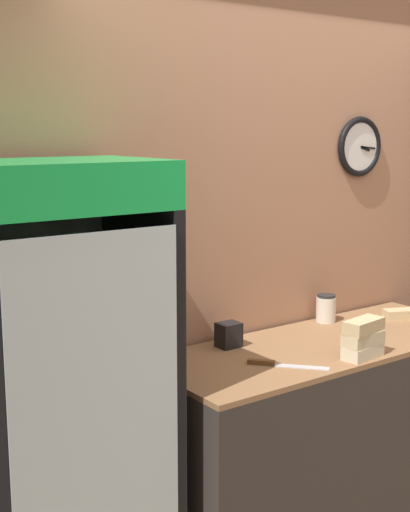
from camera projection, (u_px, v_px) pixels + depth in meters
The scene contains 10 objects.
wall_back at pixel (274, 236), 3.76m from camera, with size 5.20×0.09×2.70m.
prep_counter at pixel (323, 424), 3.61m from camera, with size 1.85×0.70×0.87m.
beverage_cooler at pixel (56, 371), 2.77m from camera, with size 0.76×0.63×1.80m.
sandwich_stack_bottom at pixel (363, 351), 3.28m from camera, with size 0.22×0.12×0.06m.
sandwich_stack_middle at pixel (363, 339), 3.27m from camera, with size 0.22×0.12×0.06m.
sandwich_stack_top at pixel (364, 326), 3.26m from camera, with size 0.22×0.12×0.06m.
sandwich_flat_left at pixel (404, 314), 3.96m from camera, with size 0.24×0.17×0.05m.
chefs_knife at pixel (276, 364), 3.18m from camera, with size 0.27×0.30×0.02m.
condiment_jar at pixel (326, 308), 3.89m from camera, with size 0.11×0.11×0.15m.
napkin_dispenser at pixel (229, 335), 3.44m from camera, with size 0.11×0.09×0.12m.
Camera 1 is at (-2.48, -1.50, 1.91)m, focal length 50.00 mm.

